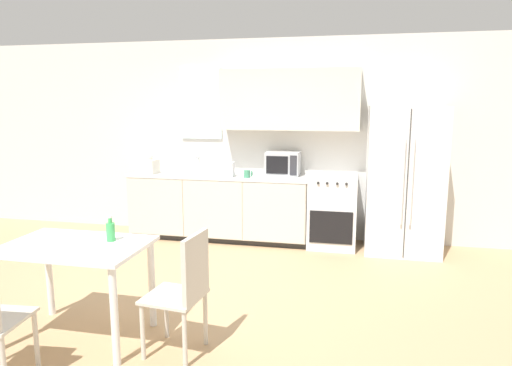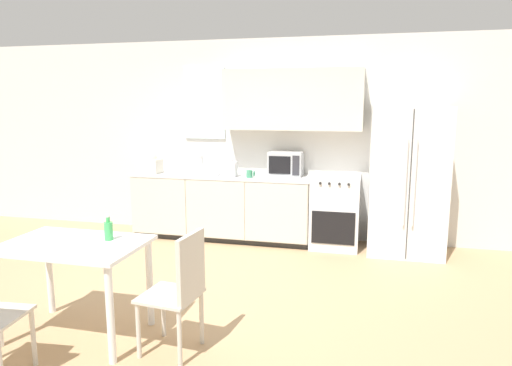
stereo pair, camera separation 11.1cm
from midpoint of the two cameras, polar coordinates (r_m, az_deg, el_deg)
name	(u,v)px [view 2 (the right image)]	position (r m, az deg, el deg)	size (l,w,h in m)	color
ground_plane	(203,301)	(4.48, -5.89, -14.43)	(12.00, 12.00, 0.00)	tan
wall_back	(265,132)	(6.29, 1.67, 6.41)	(12.00, 0.38, 2.70)	silver
kitchen_counter	(223,206)	(6.28, -3.70, -2.91)	(2.46, 0.64, 0.89)	#333333
oven_range	(335,211)	(6.00, 10.39, -3.51)	(0.61, 0.64, 0.93)	white
refrigerator	(407,181)	(5.89, 18.90, 0.25)	(0.90, 0.74, 1.81)	white
kitchen_sink	(199,172)	(6.31, -6.69, 1.32)	(0.66, 0.39, 0.23)	#B7BABC
microwave	(286,164)	(6.09, 4.26, 2.43)	(0.45, 0.32, 0.32)	#B7BABC
coffee_mug	(250,174)	(5.92, -0.22, 1.15)	(0.11, 0.08, 0.10)	#3F8C66
grocery_bag_0	(152,164)	(6.45, -12.38, 2.30)	(0.26, 0.23, 0.29)	silver
grocery_bag_1	(229,168)	(6.01, -2.85, 1.93)	(0.20, 0.18, 0.27)	white
dining_table	(74,258)	(3.87, -21.03, -8.75)	(1.09, 0.72, 0.77)	white
dining_chair_side	(181,285)	(3.44, -8.41, -12.50)	(0.44, 0.44, 0.93)	beige
drink_bottle	(109,230)	(3.80, -17.16, -5.63)	(0.07, 0.07, 0.21)	#3FB259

